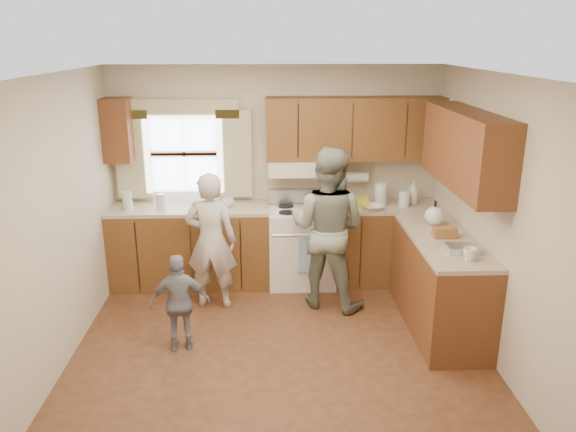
{
  "coord_description": "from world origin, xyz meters",
  "views": [
    {
      "loc": [
        -0.1,
        -4.71,
        2.78
      ],
      "look_at": [
        0.1,
        0.4,
        1.15
      ],
      "focal_mm": 35.0,
      "sensor_mm": 36.0,
      "label": 1
    }
  ],
  "objects_px": {
    "stove": "(302,245)",
    "woman_left": "(211,241)",
    "woman_right": "(328,228)",
    "child": "(180,303)"
  },
  "relations": [
    {
      "from": "stove",
      "to": "woman_right",
      "type": "height_order",
      "value": "woman_right"
    },
    {
      "from": "woman_right",
      "to": "child",
      "type": "relative_size",
      "value": 1.86
    },
    {
      "from": "woman_right",
      "to": "child",
      "type": "bearing_deg",
      "value": 57.2
    },
    {
      "from": "woman_left",
      "to": "woman_right",
      "type": "relative_size",
      "value": 0.85
    },
    {
      "from": "woman_right",
      "to": "child",
      "type": "distance_m",
      "value": 1.74
    },
    {
      "from": "child",
      "to": "woman_right",
      "type": "bearing_deg",
      "value": -154.45
    },
    {
      "from": "stove",
      "to": "child",
      "type": "relative_size",
      "value": 1.15
    },
    {
      "from": "stove",
      "to": "woman_left",
      "type": "height_order",
      "value": "woman_left"
    },
    {
      "from": "stove",
      "to": "woman_left",
      "type": "distance_m",
      "value": 1.18
    },
    {
      "from": "woman_left",
      "to": "child",
      "type": "xyz_separation_m",
      "value": [
        -0.21,
        -0.88,
        -0.27
      ]
    }
  ]
}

